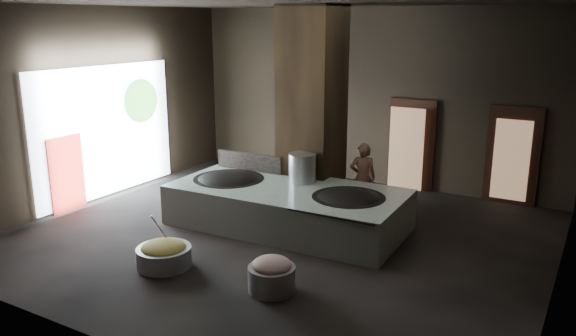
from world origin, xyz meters
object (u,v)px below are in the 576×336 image
Objects in this scene: wok_left at (229,182)px; cook at (363,178)px; meat_basin at (272,279)px; wok_right at (348,201)px; veg_basin at (164,257)px; stock_pot at (302,168)px; hearth_platform at (287,207)px.

cook is at bearing 34.28° from wok_left.
cook is (2.44, 1.66, 0.04)m from wok_left.
wok_left is 2.00× the size of meat_basin.
veg_basin is at bearing -127.67° from wok_right.
veg_basin is (-0.90, -3.35, -0.95)m from stock_pot.
wok_left is 2.88m from veg_basin.
wok_left is 1.07× the size of wok_right.
cook is 4.30m from meat_basin.
wok_left is at bearing 7.39° from cook.
meat_basin is at bearing -69.35° from stock_pot.
wok_right reaches higher than veg_basin.
wok_left reaches higher than meat_basin.
cook is at bearing 93.58° from meat_basin.
wok_left reaches higher than wok_right.
cook is at bearing 48.55° from stock_pot.
wok_right is 2.75m from meat_basin.
wok_right is at bearing 2.05° from wok_left.
wok_right reaches higher than meat_basin.
wok_left is 0.96× the size of cook.
veg_basin is 2.11m from meat_basin.
veg_basin is at bearing -108.80° from hearth_platform.
stock_pot is 3.60m from veg_basin.
stock_pot is 0.83× the size of meat_basin.
hearth_platform is at bearing 115.37° from meat_basin.
cook reaches higher than wok_left.
cook reaches higher than veg_basin.
cook reaches higher than meat_basin.
meat_basin is at bearing 4.31° from veg_basin.
cook reaches higher than wok_right.
wok_left is (-1.45, -0.05, 0.33)m from hearth_platform.
cook is (0.94, 1.06, -0.34)m from stock_pot.
meat_basin is at bearing -92.04° from wok_right.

